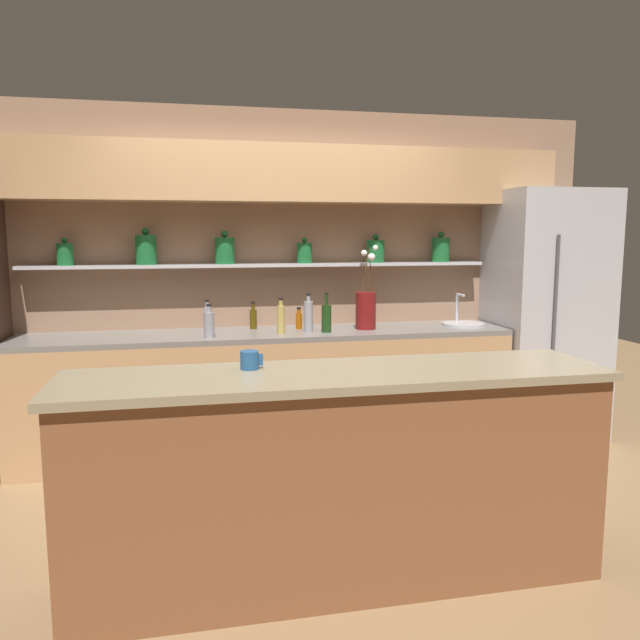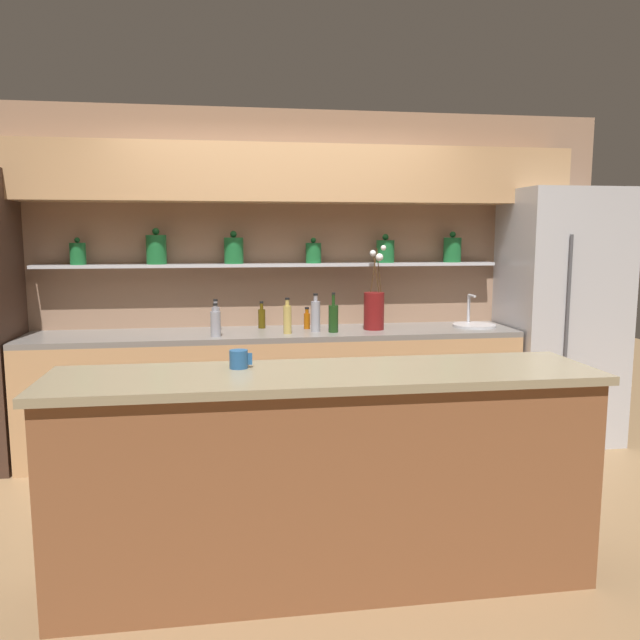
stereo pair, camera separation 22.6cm
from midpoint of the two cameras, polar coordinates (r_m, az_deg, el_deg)
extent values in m
plane|color=olive|center=(3.78, 0.81, -17.90)|extent=(12.00, 12.00, 0.00)
cube|color=#937056|center=(5.00, -2.17, 3.91)|extent=(5.20, 0.10, 2.60)
cube|color=#B7B7BC|center=(4.85, -2.98, 5.05)|extent=(3.55, 0.18, 0.02)
cylinder|color=#19602D|center=(4.91, -20.05, 5.70)|extent=(0.11, 0.11, 0.16)
sphere|color=#19602D|center=(4.91, -20.10, 6.88)|extent=(0.04, 0.04, 0.04)
cylinder|color=#19602D|center=(4.83, -13.44, 6.28)|extent=(0.15, 0.15, 0.22)
sphere|color=#19602D|center=(4.83, -13.49, 7.88)|extent=(0.05, 0.05, 0.05)
cylinder|color=#19602D|center=(4.82, -6.56, 6.32)|extent=(0.15, 0.15, 0.20)
sphere|color=#19602D|center=(4.82, -6.58, 7.81)|extent=(0.05, 0.05, 0.05)
cylinder|color=#19602D|center=(4.88, 0.72, 6.14)|extent=(0.12, 0.12, 0.16)
sphere|color=#19602D|center=(4.88, 0.73, 7.31)|extent=(0.04, 0.04, 0.04)
cylinder|color=#19602D|center=(5.00, 7.29, 6.24)|extent=(0.14, 0.14, 0.18)
sphere|color=#19602D|center=(5.00, 7.31, 7.53)|extent=(0.05, 0.05, 0.05)
cylinder|color=#19602D|center=(5.18, 13.24, 6.26)|extent=(0.14, 0.14, 0.20)
sphere|color=#19602D|center=(5.18, 13.28, 7.62)|extent=(0.05, 0.05, 0.05)
cube|color=tan|center=(4.79, -1.92, 13.19)|extent=(4.42, 0.34, 0.42)
cube|color=tan|center=(4.78, -2.64, -6.75)|extent=(3.65, 0.62, 0.88)
cube|color=slate|center=(4.69, -2.67, -1.29)|extent=(3.65, 0.62, 0.04)
cube|color=brown|center=(3.03, 2.80, -14.55)|extent=(2.47, 0.55, 0.98)
cube|color=gray|center=(2.87, 2.87, -5.11)|extent=(2.53, 0.61, 0.04)
cube|color=#B7B7BC|center=(5.36, 22.22, 0.32)|extent=(0.84, 0.70, 1.99)
cylinder|color=#4C4C51|center=(4.96, 22.95, 0.87)|extent=(0.02, 0.02, 1.09)
cylinder|color=maroon|center=(4.79, 6.30, 0.82)|extent=(0.16, 0.16, 0.28)
cylinder|color=#4C3319|center=(4.73, 6.77, 4.52)|extent=(0.05, 0.04, 0.34)
sphere|color=silver|center=(4.70, 7.20, 6.56)|extent=(0.04, 0.04, 0.04)
cylinder|color=#4C3319|center=(4.74, 6.54, 4.10)|extent=(0.05, 0.02, 0.27)
sphere|color=silver|center=(4.70, 6.84, 5.72)|extent=(0.06, 0.06, 0.06)
cylinder|color=#4C3319|center=(4.80, 6.27, 4.30)|extent=(0.05, 0.01, 0.29)
sphere|color=silver|center=(4.83, 6.20, 6.09)|extent=(0.05, 0.05, 0.05)
cylinder|color=#B7B7BC|center=(5.08, 15.16, -0.49)|extent=(0.33, 0.33, 0.02)
cylinder|color=#B7B7BC|center=(5.18, 14.65, 1.02)|extent=(0.02, 0.02, 0.22)
cylinder|color=#B7B7BC|center=(5.12, 14.96, 2.16)|extent=(0.02, 0.12, 0.02)
cylinder|color=gray|center=(4.65, 0.98, 0.32)|extent=(0.07, 0.07, 0.23)
cylinder|color=gray|center=(4.64, 0.99, 1.98)|extent=(0.03, 0.03, 0.04)
cylinder|color=black|center=(4.63, 0.99, 2.35)|extent=(0.03, 0.03, 0.01)
cylinder|color=gray|center=(4.76, -8.16, 0.11)|extent=(0.06, 0.06, 0.18)
cylinder|color=gray|center=(4.74, -8.19, 1.45)|extent=(0.03, 0.03, 0.04)
cylinder|color=black|center=(4.74, -8.20, 1.80)|extent=(0.03, 0.03, 0.01)
cylinder|color=gray|center=(4.48, -8.10, -0.37)|extent=(0.07, 0.07, 0.18)
cylinder|color=gray|center=(4.46, -8.13, 1.05)|extent=(0.03, 0.03, 0.04)
cylinder|color=black|center=(4.46, -8.14, 1.43)|extent=(0.03, 0.03, 0.01)
cylinder|color=tan|center=(4.56, -1.58, 0.02)|extent=(0.06, 0.06, 0.21)
cylinder|color=tan|center=(4.54, -1.59, 1.59)|extent=(0.03, 0.03, 0.04)
cylinder|color=black|center=(4.54, -1.59, 1.96)|extent=(0.03, 0.03, 0.01)
cylinder|color=#9E4C0A|center=(4.80, 0.15, -0.11)|extent=(0.05, 0.05, 0.12)
cylinder|color=#9E4C0A|center=(4.79, 0.15, 0.81)|extent=(0.03, 0.03, 0.04)
cylinder|color=black|center=(4.79, 0.15, 1.10)|extent=(0.03, 0.03, 0.01)
cylinder|color=#47380A|center=(4.84, -4.02, 0.10)|extent=(0.06, 0.06, 0.15)
cylinder|color=#47380A|center=(4.82, -4.03, 1.25)|extent=(0.03, 0.03, 0.05)
cylinder|color=black|center=(4.82, -4.03, 1.63)|extent=(0.03, 0.03, 0.01)
cylinder|color=#193814|center=(4.63, 2.63, 0.11)|extent=(0.07, 0.07, 0.20)
cylinder|color=#193814|center=(4.61, 2.64, 1.85)|extent=(0.02, 0.02, 0.08)
cylinder|color=black|center=(4.60, 2.65, 2.43)|extent=(0.03, 0.03, 0.01)
cylinder|color=#235184|center=(2.93, -5.26, -3.60)|extent=(0.09, 0.09, 0.09)
cube|color=#235184|center=(2.94, -4.23, -3.58)|extent=(0.02, 0.01, 0.06)
camera|label=1|loc=(0.11, -88.28, 0.24)|focal=35.00mm
camera|label=2|loc=(0.11, 91.72, -0.24)|focal=35.00mm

